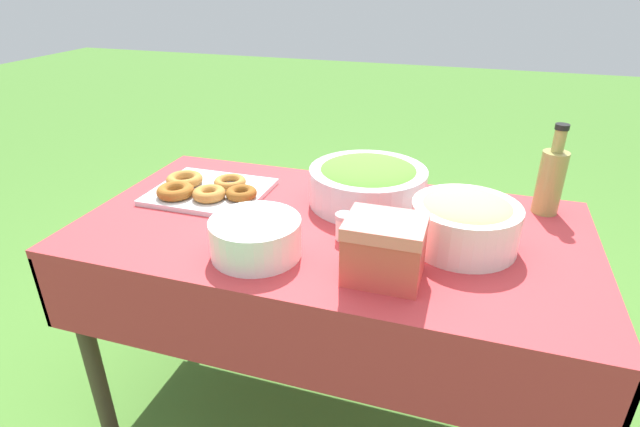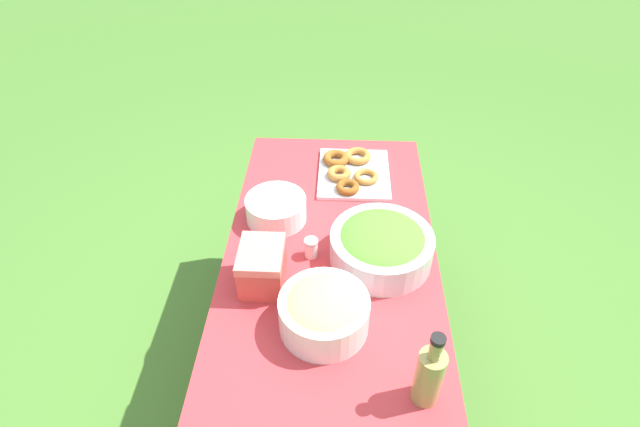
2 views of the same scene
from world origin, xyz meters
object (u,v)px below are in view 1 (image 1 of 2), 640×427
at_px(olive_oil_bottle, 551,179).
at_px(cooler_box, 384,249).
at_px(donut_platter, 206,190).
at_px(plate_stack, 256,237).
at_px(salad_bowl, 368,182).
at_px(pasta_bowl, 465,221).

height_order(olive_oil_bottle, cooler_box, olive_oil_bottle).
height_order(donut_platter, plate_stack, plate_stack).
xyz_separation_m(salad_bowl, donut_platter, (0.50, 0.10, -0.05)).
height_order(donut_platter, olive_oil_bottle, olive_oil_bottle).
bearing_deg(plate_stack, salad_bowl, -116.98).
relative_size(pasta_bowl, cooler_box, 1.53).
xyz_separation_m(salad_bowl, pasta_bowl, (-0.29, 0.19, 0.00)).
distance_m(donut_platter, cooler_box, 0.69).
relative_size(donut_platter, plate_stack, 1.61).
relative_size(donut_platter, cooler_box, 2.06).
distance_m(plate_stack, olive_oil_bottle, 0.86).
bearing_deg(donut_platter, olive_oil_bottle, -168.95).
distance_m(pasta_bowl, donut_platter, 0.80).
xyz_separation_m(plate_stack, cooler_box, (-0.32, 0.01, 0.03)).
relative_size(plate_stack, olive_oil_bottle, 0.86).
xyz_separation_m(olive_oil_bottle, cooler_box, (0.39, 0.49, -0.03)).
bearing_deg(plate_stack, pasta_bowl, -157.79).
bearing_deg(olive_oil_bottle, cooler_box, 51.59).
bearing_deg(plate_stack, olive_oil_bottle, -145.91).
relative_size(salad_bowl, donut_platter, 0.97).
height_order(plate_stack, cooler_box, cooler_box).
height_order(salad_bowl, donut_platter, salad_bowl).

